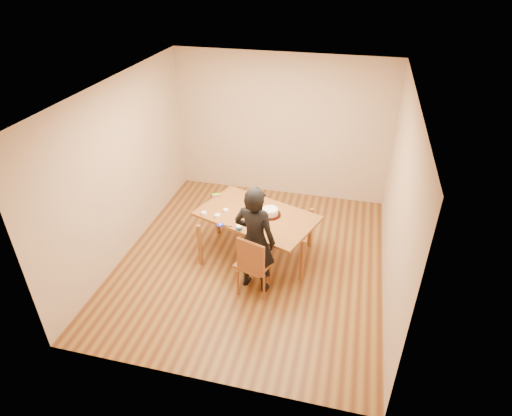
% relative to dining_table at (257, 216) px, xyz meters
% --- Properties ---
extents(room_shell, '(4.00, 4.50, 2.70)m').
position_rel_dining_table_xyz_m(room_shell, '(-0.04, 0.18, 0.62)').
color(room_shell, '#5B3116').
rests_on(room_shell, ground).
extents(dining_table, '(1.99, 1.57, 0.04)m').
position_rel_dining_table_xyz_m(dining_table, '(0.00, 0.00, 0.00)').
color(dining_table, brown).
rests_on(dining_table, floor).
extents(dining_chair, '(0.55, 0.55, 0.04)m').
position_rel_dining_table_xyz_m(dining_chair, '(0.15, -0.78, -0.28)').
color(dining_chair, brown).
rests_on(dining_chair, floor).
extents(cake_plate, '(0.32, 0.32, 0.02)m').
position_rel_dining_table_xyz_m(cake_plate, '(0.20, 0.04, 0.03)').
color(cake_plate, red).
rests_on(cake_plate, dining_table).
extents(cake, '(0.24, 0.24, 0.08)m').
position_rel_dining_table_xyz_m(cake, '(0.20, 0.04, 0.08)').
color(cake, white).
rests_on(cake, cake_plate).
extents(frosting_dome, '(0.24, 0.24, 0.03)m').
position_rel_dining_table_xyz_m(frosting_dome, '(0.20, 0.04, 0.14)').
color(frosting_dome, white).
rests_on(frosting_dome, cake).
extents(frosting_tub, '(0.09, 0.09, 0.08)m').
position_rel_dining_table_xyz_m(frosting_tub, '(-0.15, -0.46, 0.06)').
color(frosting_tub, white).
rests_on(frosting_tub, dining_table).
extents(frosting_lid, '(0.10, 0.10, 0.01)m').
position_rel_dining_table_xyz_m(frosting_lid, '(-0.45, -0.40, 0.03)').
color(frosting_lid, '#1A1CAA').
rests_on(frosting_lid, dining_table).
extents(frosting_dollop, '(0.04, 0.04, 0.02)m').
position_rel_dining_table_xyz_m(frosting_dollop, '(-0.45, -0.40, 0.04)').
color(frosting_dollop, white).
rests_on(frosting_dollop, frosting_lid).
extents(ramekin_green, '(0.09, 0.09, 0.04)m').
position_rel_dining_table_xyz_m(ramekin_green, '(-0.56, -0.20, 0.04)').
color(ramekin_green, white).
rests_on(ramekin_green, dining_table).
extents(ramekin_yellow, '(0.08, 0.08, 0.04)m').
position_rel_dining_table_xyz_m(ramekin_yellow, '(-0.48, -0.03, 0.04)').
color(ramekin_yellow, white).
rests_on(ramekin_yellow, dining_table).
extents(ramekin_multi, '(0.08, 0.08, 0.04)m').
position_rel_dining_table_xyz_m(ramekin_multi, '(-0.78, -0.18, 0.04)').
color(ramekin_multi, white).
rests_on(ramekin_multi, dining_table).
extents(candy_box_pink, '(0.14, 0.11, 0.02)m').
position_rel_dining_table_xyz_m(candy_box_pink, '(-0.76, 0.38, 0.03)').
color(candy_box_pink, '#C02D93').
rests_on(candy_box_pink, dining_table).
extents(candy_box_green, '(0.14, 0.11, 0.02)m').
position_rel_dining_table_xyz_m(candy_box_green, '(-0.77, 0.38, 0.05)').
color(candy_box_green, '#28921B').
rests_on(candy_box_green, candy_box_pink).
extents(spatula, '(0.14, 0.02, 0.01)m').
position_rel_dining_table_xyz_m(spatula, '(-0.34, -0.41, 0.03)').
color(spatula, black).
rests_on(spatula, dining_table).
extents(person, '(0.66, 0.50, 1.63)m').
position_rel_dining_table_xyz_m(person, '(0.15, -0.73, 0.09)').
color(person, black).
rests_on(person, floor).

